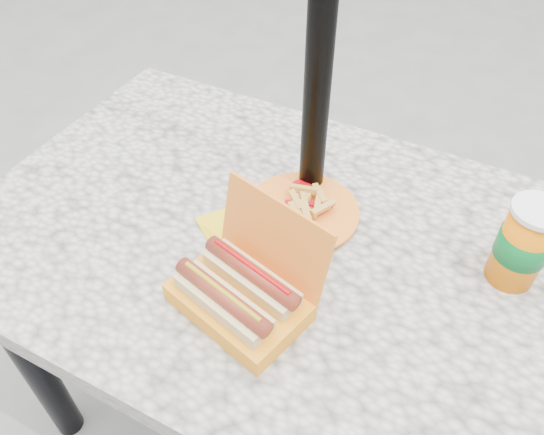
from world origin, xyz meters
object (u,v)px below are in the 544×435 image
at_px(umbrella_pole, 322,24).
at_px(hotdog_box, 241,292).
at_px(soda_cup, 523,244).
at_px(fries_plate, 298,212).

relative_size(umbrella_pole, hotdog_box, 8.61).
bearing_deg(umbrella_pole, hotdog_box, -85.91).
distance_m(umbrella_pole, soda_cup, 0.49).
distance_m(umbrella_pole, fries_plate, 0.35).
xyz_separation_m(umbrella_pole, fries_plate, (0.02, -0.09, -0.34)).
xyz_separation_m(umbrella_pole, soda_cup, (0.41, -0.06, -0.27)).
relative_size(fries_plate, soda_cup, 1.95).
bearing_deg(fries_plate, umbrella_pole, 99.08).
distance_m(hotdog_box, soda_cup, 0.48).
bearing_deg(fries_plate, hotdog_box, -87.92).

